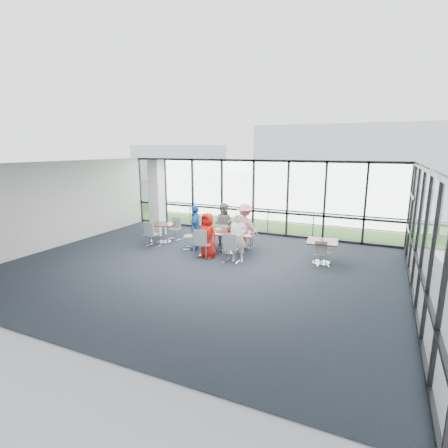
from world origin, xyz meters
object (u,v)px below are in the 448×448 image
at_px(chair_main_fl, 225,234).
at_px(chair_main_end, 190,236).
at_px(chair_spare_r, 323,253).
at_px(structural_column, 157,198).
at_px(chair_main_fr, 247,236).
at_px(diner_end, 196,228).
at_px(side_table_right, 322,244).
at_px(diner_far_left, 223,224).
at_px(diner_far_right, 245,226).
at_px(diner_near_right, 238,238).
at_px(main_table, 228,236).
at_px(side_table_left, 163,227).
at_px(chair_spare_lb, 174,229).
at_px(chair_main_nr, 232,248).
at_px(chair_spare_la, 152,234).
at_px(chair_main_nl, 204,244).
at_px(diner_near_left, 207,235).

relative_size(chair_main_fl, chair_main_end, 0.88).
relative_size(chair_main_end, chair_spare_r, 1.17).
xyz_separation_m(structural_column, chair_main_fr, (4.17, -0.17, -1.16)).
bearing_deg(diner_end, structural_column, -135.59).
xyz_separation_m(side_table_right, chair_main_end, (-4.70, -0.32, -0.17)).
xyz_separation_m(diner_far_left, diner_far_right, (0.88, -0.01, 0.01)).
bearing_deg(diner_end, diner_near_right, 53.47).
distance_m(main_table, diner_end, 1.23).
height_order(side_table_left, diner_far_right, diner_far_right).
xyz_separation_m(structural_column, chair_spare_r, (7.11, -1.16, -1.20)).
distance_m(chair_main_fr, chair_spare_lb, 3.08).
relative_size(chair_main_nr, chair_main_end, 1.02).
bearing_deg(chair_spare_la, main_table, 15.43).
relative_size(side_table_left, diner_far_right, 0.60).
distance_m(chair_main_nl, chair_main_fr, 2.05).
height_order(main_table, chair_main_fr, chair_main_fr).
distance_m(chair_main_fl, chair_spare_r, 4.00).
xyz_separation_m(diner_near_right, chair_main_fl, (-1.27, 1.72, -0.39)).
bearing_deg(diner_far_left, diner_far_right, 178.36).
height_order(main_table, diner_end, diner_end).
bearing_deg(chair_main_fr, chair_main_fl, 7.75).
xyz_separation_m(chair_main_nl, chair_main_fl, (-0.09, 1.86, -0.08)).
relative_size(main_table, diner_near_right, 1.21).
bearing_deg(chair_main_nr, chair_spare_lb, 150.62).
bearing_deg(diner_end, chair_main_nr, 48.28).
bearing_deg(side_table_left, chair_main_nr, -18.06).
bearing_deg(chair_spare_r, diner_end, 164.08).
relative_size(diner_far_left, chair_main_nr, 1.72).
relative_size(main_table, diner_far_right, 1.15).
distance_m(chair_spare_lb, chair_spare_r, 6.07).
distance_m(chair_main_nl, chair_spare_r, 3.89).
height_order(diner_near_right, diner_end, diner_end).
bearing_deg(side_table_right, chair_spare_lb, 174.74).
distance_m(diner_near_right, chair_spare_lb, 3.73).
bearing_deg(structural_column, side_table_left, -45.41).
height_order(chair_main_end, chair_spare_lb, chair_main_end).
bearing_deg(structural_column, diner_end, -26.69).
bearing_deg(chair_spare_la, chair_spare_lb, 85.84).
xyz_separation_m(chair_main_nr, chair_main_fl, (-1.13, 1.86, -0.07)).
bearing_deg(chair_main_end, diner_near_left, 39.78).
bearing_deg(chair_spare_r, chair_main_fr, 143.84).
bearing_deg(chair_main_end, structural_column, -136.82).
relative_size(side_table_right, chair_main_end, 1.09).
height_order(diner_near_left, diner_end, diner_end).
distance_m(diner_near_right, chair_main_fr, 1.80).
relative_size(chair_main_nl, chair_spare_r, 1.22).
relative_size(main_table, diner_near_left, 1.25).
bearing_deg(chair_spare_r, chair_main_nl, 175.43).
relative_size(side_table_left, chair_spare_la, 1.04).
bearing_deg(chair_spare_la, diner_far_left, 34.27).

